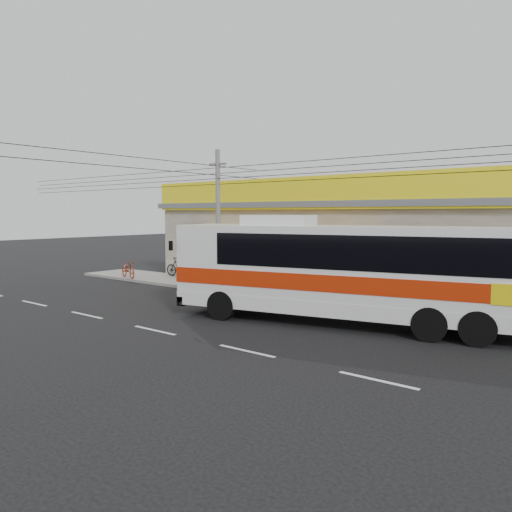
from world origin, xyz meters
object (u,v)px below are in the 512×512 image
at_px(coach_bus, 353,267).
at_px(utility_pole, 218,175).
at_px(motorbike_dark, 179,267).
at_px(motorbike_red, 128,269).

distance_m(coach_bus, utility_pole, 9.48).
bearing_deg(utility_pole, motorbike_dark, 156.43).
bearing_deg(utility_pole, coach_bus, -14.96).
bearing_deg(motorbike_red, utility_pole, -74.08).
height_order(coach_bus, utility_pole, utility_pole).
relative_size(motorbike_dark, utility_pole, 0.05).
bearing_deg(motorbike_red, coach_bus, -81.70).
bearing_deg(motorbike_dark, utility_pole, -122.63).
xyz_separation_m(motorbike_red, motorbike_dark, (1.91, 2.22, 0.05)).
bearing_deg(coach_bus, utility_pole, 151.81).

